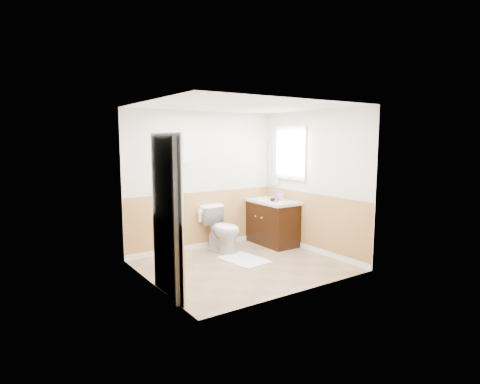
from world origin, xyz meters
TOP-DOWN VIEW (x-y plane):
  - floor at (0.00, 0.00)m, footprint 3.00×3.00m
  - ceiling at (0.00, 0.00)m, footprint 3.00×3.00m
  - wall_back at (0.00, 1.30)m, footprint 3.00×0.00m
  - wall_front at (0.00, -1.30)m, footprint 3.00×0.00m
  - wall_left at (-1.50, 0.00)m, footprint 0.00×3.00m
  - wall_right at (1.50, 0.00)m, footprint 0.00×3.00m
  - wainscot_back at (0.00, 1.29)m, footprint 3.00×0.00m
  - wainscot_front at (0.00, -1.29)m, footprint 3.00×0.00m
  - wainscot_left at (-1.49, 0.00)m, footprint 0.00×2.60m
  - wainscot_right at (1.49, 0.00)m, footprint 0.00×2.60m
  - toilet at (0.16, 0.91)m, footprint 0.56×0.85m
  - bath_mat at (0.16, 0.22)m, footprint 0.65×0.87m
  - vanity_cabinet at (1.21, 0.83)m, footprint 0.55×1.10m
  - vanity_knob_left at (0.91, 0.73)m, footprint 0.03×0.03m
  - vanity_knob_right at (0.91, 0.93)m, footprint 0.03×0.03m
  - countertop at (1.20, 0.83)m, footprint 0.60×1.15m
  - sink_basin at (1.21, 0.98)m, footprint 0.36×0.36m
  - faucet at (1.39, 0.98)m, footprint 0.02×0.02m
  - lotion_bottle at (1.11, 0.56)m, footprint 0.05×0.05m
  - soap_dispenser at (1.33, 0.72)m, footprint 0.11×0.11m
  - hair_dryer_body at (1.16, 0.68)m, footprint 0.14×0.07m
  - hair_dryer_handle at (1.13, 0.70)m, footprint 0.03×0.03m
  - mirror_panel at (1.48, 1.10)m, footprint 0.02×0.35m
  - window_frame at (1.47, 0.59)m, footprint 0.04×0.80m
  - window_glass at (1.49, 0.59)m, footprint 0.01×0.70m
  - door at (-1.40, -0.45)m, footprint 0.29×0.78m
  - door_frame at (-1.48, -0.45)m, footprint 0.02×0.92m
  - door_knob at (-1.34, -0.12)m, footprint 0.06×0.06m
  - towel_bar at (-0.55, 1.25)m, footprint 0.62×0.02m
  - tp_holder_bar at (-0.10, 1.23)m, footprint 0.14×0.02m
  - tp_roll at (-0.10, 1.23)m, footprint 0.10×0.11m
  - tp_sheet at (-0.10, 1.23)m, footprint 0.10×0.01m

SIDE VIEW (x-z plane):
  - floor at x=0.00m, z-range 0.00..0.00m
  - bath_mat at x=0.16m, z-range 0.00..0.02m
  - vanity_cabinet at x=1.21m, z-range 0.00..0.80m
  - toilet at x=0.16m, z-range 0.00..0.81m
  - wainscot_back at x=0.00m, z-range -1.00..2.00m
  - wainscot_front at x=0.00m, z-range -1.00..2.00m
  - wainscot_left at x=-1.49m, z-range -0.80..1.80m
  - wainscot_right at x=1.49m, z-range -0.80..1.80m
  - vanity_knob_left at x=0.91m, z-range 0.53..0.57m
  - vanity_knob_right at x=0.91m, z-range 0.53..0.57m
  - tp_sheet at x=-0.10m, z-range 0.51..0.67m
  - tp_holder_bar at x=-0.10m, z-range 0.69..0.71m
  - tp_roll at x=-0.10m, z-range 0.64..0.76m
  - countertop at x=1.20m, z-range 0.80..0.85m
  - hair_dryer_handle at x=1.13m, z-range 0.82..0.89m
  - sink_basin at x=1.21m, z-range 0.85..0.87m
  - hair_dryer_body at x=1.16m, z-range 0.85..0.92m
  - faucet at x=1.39m, z-range 0.85..0.99m
  - soap_dispenser at x=1.33m, z-range 0.85..1.05m
  - door_knob at x=-1.34m, z-range 0.92..0.98m
  - lotion_bottle at x=1.11m, z-range 0.85..1.07m
  - door at x=-1.40m, z-range 0.00..2.04m
  - door_frame at x=-1.48m, z-range -0.02..2.08m
  - wall_back at x=0.00m, z-range -0.25..2.75m
  - wall_front at x=0.00m, z-range -0.25..2.75m
  - wall_left at x=-1.50m, z-range -0.25..2.75m
  - wall_right at x=1.50m, z-range -0.25..2.75m
  - mirror_panel at x=1.48m, z-range 1.10..2.00m
  - towel_bar at x=-0.55m, z-range 1.59..1.61m
  - window_frame at x=1.47m, z-range 1.25..2.25m
  - window_glass at x=1.49m, z-range 1.30..2.20m
  - ceiling at x=0.00m, z-range 2.50..2.50m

